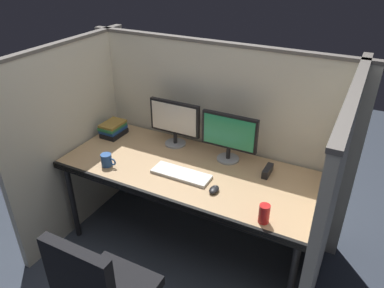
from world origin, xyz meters
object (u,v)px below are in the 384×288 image
at_px(soda_can, 264,214).
at_px(red_stapler, 268,171).
at_px(computer_mouse, 214,190).
at_px(book_stack, 113,129).
at_px(coffee_mug, 107,160).
at_px(desk, 188,175).
at_px(keyboard_main, 181,174).
at_px(monitor_right, 229,135).
at_px(monitor_left, 175,120).

xyz_separation_m(soda_can, red_stapler, (-0.13, 0.50, -0.03)).
xyz_separation_m(computer_mouse, book_stack, (-1.10, 0.35, 0.04)).
relative_size(coffee_mug, red_stapler, 0.84).
distance_m(computer_mouse, coffee_mug, 0.84).
xyz_separation_m(desk, coffee_mug, (-0.56, -0.23, 0.10)).
height_order(keyboard_main, red_stapler, red_stapler).
relative_size(monitor_right, soda_can, 3.52).
distance_m(keyboard_main, red_stapler, 0.62).
distance_m(monitor_right, keyboard_main, 0.46).
bearing_deg(red_stapler, computer_mouse, -124.54).
height_order(monitor_left, monitor_right, same).
distance_m(monitor_right, coffee_mug, 0.92).
relative_size(monitor_right, book_stack, 1.97).
distance_m(monitor_left, keyboard_main, 0.50).
height_order(monitor_right, keyboard_main, monitor_right).
height_order(desk, coffee_mug, coffee_mug).
relative_size(soda_can, book_stack, 0.56).
xyz_separation_m(desk, keyboard_main, (-0.01, -0.09, 0.06)).
distance_m(desk, computer_mouse, 0.33).
bearing_deg(monitor_right, computer_mouse, -79.94).
height_order(computer_mouse, coffee_mug, coffee_mug).
height_order(coffee_mug, book_stack, book_stack).
bearing_deg(monitor_left, soda_can, -32.13).
relative_size(monitor_left, red_stapler, 2.87).
bearing_deg(red_stapler, monitor_right, 170.41).
bearing_deg(computer_mouse, desk, 149.85).
distance_m(coffee_mug, red_stapler, 1.17).
bearing_deg(monitor_right, monitor_left, 176.73).
bearing_deg(keyboard_main, soda_can, -17.26).
height_order(keyboard_main, computer_mouse, computer_mouse).
bearing_deg(desk, book_stack, 167.16).
bearing_deg(soda_can, book_stack, 161.79).
bearing_deg(desk, monitor_left, 133.40).
height_order(book_stack, red_stapler, book_stack).
bearing_deg(monitor_right, book_stack, -176.08).
distance_m(desk, red_stapler, 0.58).
height_order(desk, monitor_right, monitor_right).
bearing_deg(monitor_left, red_stapler, -5.86).
relative_size(keyboard_main, book_stack, 1.97).
distance_m(monitor_left, monitor_right, 0.48).
relative_size(monitor_left, soda_can, 3.52).
xyz_separation_m(keyboard_main, book_stack, (-0.82, 0.28, 0.05)).
height_order(keyboard_main, book_stack, book_stack).
xyz_separation_m(monitor_left, keyboard_main, (0.26, -0.38, -0.20)).
xyz_separation_m(monitor_left, red_stapler, (0.80, -0.08, -0.19)).
xyz_separation_m(monitor_right, soda_can, (0.46, -0.56, -0.15)).
distance_m(computer_mouse, red_stapler, 0.45).
relative_size(keyboard_main, computer_mouse, 4.48).
relative_size(coffee_mug, book_stack, 0.58).
distance_m(book_stack, red_stapler, 1.36).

